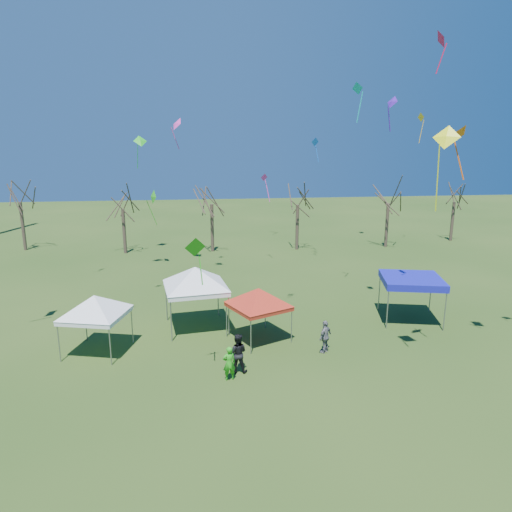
{
  "coord_description": "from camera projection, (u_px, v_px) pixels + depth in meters",
  "views": [
    {
      "loc": [
        -4.02,
        -19.63,
        10.06
      ],
      "look_at": [
        -0.95,
        3.0,
        4.56
      ],
      "focal_mm": 32.0,
      "sensor_mm": 36.0,
      "label": 1
    }
  ],
  "objects": [
    {
      "name": "person_green",
      "position": [
        229.0,
        363.0,
        20.02
      ],
      "size": [
        0.63,
        0.47,
        1.56
      ],
      "primitive_type": "imported",
      "rotation": [
        0.0,
        0.0,
        3.33
      ],
      "color": "green",
      "rests_on": "ground"
    },
    {
      "name": "kite_22",
      "position": [
        264.0,
        179.0,
        38.55
      ],
      "size": [
        0.88,
        0.78,
        2.42
      ],
      "rotation": [
        0.0,
        0.0,
        3.61
      ],
      "color": "#F436AE",
      "rests_on": "ground"
    },
    {
      "name": "kite_12",
      "position": [
        421.0,
        118.0,
        44.98
      ],
      "size": [
        0.46,
        0.97,
        2.99
      ],
      "rotation": [
        0.0,
        0.0,
        1.79
      ],
      "color": "yellow",
      "rests_on": "ground"
    },
    {
      "name": "person_dark",
      "position": [
        237.0,
        353.0,
        20.7
      ],
      "size": [
        1.02,
        0.86,
        1.84
      ],
      "primitive_type": "imported",
      "rotation": [
        0.0,
        0.0,
        2.94
      ],
      "color": "black",
      "rests_on": "ground"
    },
    {
      "name": "tree_2",
      "position": [
        211.0,
        187.0,
        43.5
      ],
      "size": [
        3.71,
        3.71,
        8.18
      ],
      "color": "#3D2D21",
      "rests_on": "ground"
    },
    {
      "name": "tent_red",
      "position": [
        259.0,
        292.0,
        23.74
      ],
      "size": [
        3.54,
        3.54,
        3.33
      ],
      "rotation": [
        0.0,
        0.0,
        0.43
      ],
      "color": "gray",
      "rests_on": "ground"
    },
    {
      "name": "kite_11",
      "position": [
        177.0,
        124.0,
        35.76
      ],
      "size": [
        1.2,
        1.35,
        2.49
      ],
      "rotation": [
        0.0,
        0.0,
        5.26
      ],
      "color": "#F436AB",
      "rests_on": "ground"
    },
    {
      "name": "tree_5",
      "position": [
        456.0,
        188.0,
        48.66
      ],
      "size": [
        3.39,
        3.39,
        7.46
      ],
      "color": "#3D2D21",
      "rests_on": "ground"
    },
    {
      "name": "ground",
      "position": [
        284.0,
        362.0,
        21.8
      ],
      "size": [
        140.0,
        140.0,
        0.0
      ],
      "primitive_type": "plane",
      "color": "#274315",
      "rests_on": "ground"
    },
    {
      "name": "kite_19",
      "position": [
        315.0,
        143.0,
        39.63
      ],
      "size": [
        0.81,
        0.62,
        2.1
      ],
      "rotation": [
        0.0,
        0.0,
        3.54
      ],
      "color": "blue",
      "rests_on": "ground"
    },
    {
      "name": "tree_4",
      "position": [
        389.0,
        188.0,
        45.5
      ],
      "size": [
        3.58,
        3.58,
        7.89
      ],
      "color": "#3D2D21",
      "rests_on": "ground"
    },
    {
      "name": "kite_27",
      "position": [
        458.0,
        135.0,
        18.84
      ],
      "size": [
        1.15,
        1.04,
        2.29
      ],
      "rotation": [
        0.0,
        0.0,
        3.67
      ],
      "color": "#EB5A0C",
      "rests_on": "ground"
    },
    {
      "name": "tent_white_mid",
      "position": [
        195.0,
        271.0,
        25.26
      ],
      "size": [
        4.64,
        4.64,
        4.12
      ],
      "rotation": [
        0.0,
        0.0,
        0.13
      ],
      "color": "gray",
      "rests_on": "ground"
    },
    {
      "name": "kite_17",
      "position": [
        358.0,
        89.0,
        28.67
      ],
      "size": [
        0.74,
        0.86,
        2.49
      ],
      "rotation": [
        0.0,
        0.0,
        2.17
      ],
      "color": "#0BAEA8",
      "rests_on": "ground"
    },
    {
      "name": "tent_white_west",
      "position": [
        94.0,
        299.0,
        22.31
      ],
      "size": [
        3.76,
        3.76,
        3.44
      ],
      "rotation": [
        0.0,
        0.0,
        -0.27
      ],
      "color": "gray",
      "rests_on": "ground"
    },
    {
      "name": "kite_5",
      "position": [
        446.0,
        139.0,
        17.89
      ],
      "size": [
        1.21,
        1.16,
        3.46
      ],
      "rotation": [
        0.0,
        0.0,
        5.57
      ],
      "color": "#F6FF1A",
      "rests_on": "ground"
    },
    {
      "name": "kite_13",
      "position": [
        153.0,
        197.0,
        37.66
      ],
      "size": [
        0.96,
        1.16,
        3.03
      ],
      "rotation": [
        0.0,
        0.0,
        5.19
      ],
      "color": "green",
      "rests_on": "ground"
    },
    {
      "name": "tree_3",
      "position": [
        298.0,
        188.0,
        44.32
      ],
      "size": [
        3.59,
        3.59,
        7.91
      ],
      "color": "#3D2D21",
      "rests_on": "ground"
    },
    {
      "name": "person_grey",
      "position": [
        325.0,
        337.0,
        22.68
      ],
      "size": [
        1.0,
        0.97,
        1.69
      ],
      "primitive_type": "imported",
      "rotation": [
        0.0,
        0.0,
        3.89
      ],
      "color": "slate",
      "rests_on": "ground"
    },
    {
      "name": "kite_1",
      "position": [
        195.0,
        248.0,
        18.94
      ],
      "size": [
        0.97,
        0.6,
        2.07
      ],
      "rotation": [
        0.0,
        0.0,
        3.42
      ],
      "color": "#28A018",
      "rests_on": "ground"
    },
    {
      "name": "tent_blue",
      "position": [
        412.0,
        281.0,
        26.65
      ],
      "size": [
        4.05,
        4.05,
        2.63
      ],
      "rotation": [
        0.0,
        0.0,
        -0.25
      ],
      "color": "gray",
      "rests_on": "ground"
    },
    {
      "name": "tree_0",
      "position": [
        18.0,
        184.0,
        43.93
      ],
      "size": [
        3.83,
        3.83,
        8.44
      ],
      "color": "#3D2D21",
      "rests_on": "ground"
    },
    {
      "name": "kite_25",
      "position": [
        442.0,
        40.0,
        20.16
      ],
      "size": [
        0.58,
        0.91,
        1.89
      ],
      "rotation": [
        0.0,
        0.0,
        1.38
      ],
      "color": "red",
      "rests_on": "ground"
    },
    {
      "name": "kite_18",
      "position": [
        392.0,
        103.0,
        25.41
      ],
      "size": [
        0.66,
        0.85,
        1.95
      ],
      "rotation": [
        0.0,
        0.0,
        5.11
      ],
      "color": "#511AB7",
      "rests_on": "ground"
    },
    {
      "name": "kite_2",
      "position": [
        140.0,
        141.0,
        41.34
      ],
      "size": [
        1.46,
        1.22,
        3.02
      ],
      "rotation": [
        0.0,
        0.0,
        0.34
      ],
      "color": "green",
      "rests_on": "ground"
    },
    {
      "name": "tree_1",
      "position": [
        122.0,
        193.0,
        42.78
      ],
      "size": [
        3.42,
        3.42,
        7.54
      ],
      "color": "#3D2D21",
      "rests_on": "ground"
    }
  ]
}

